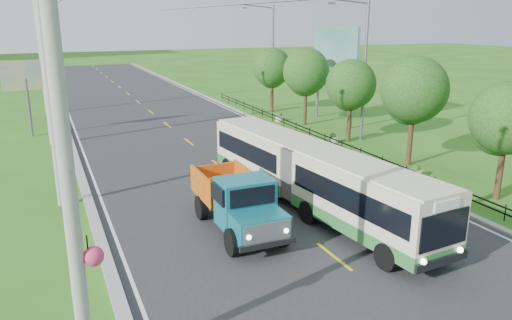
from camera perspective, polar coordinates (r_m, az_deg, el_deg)
ground at (r=17.58m, az=8.89°, el=-10.88°), size 240.00×240.00×0.00m
road at (r=35.16m, az=-8.59°, el=2.77°), size 14.00×120.00×0.02m
curb_left at (r=34.11m, az=-20.35°, el=1.65°), size 0.40×120.00×0.15m
curb_right at (r=37.55m, az=2.02°, el=3.83°), size 0.30×120.00×0.10m
edge_line_left at (r=34.15m, az=-19.42°, el=1.66°), size 0.12×120.00×0.00m
edge_line_right at (r=37.34m, az=1.33°, el=3.73°), size 0.12×120.00×0.00m
centre_dash at (r=17.57m, az=8.89°, el=-10.82°), size 0.12×2.20×0.00m
railing_right at (r=32.73m, az=7.87°, el=2.34°), size 0.04×40.00×0.60m
pole_nearest at (r=10.60m, az=-20.51°, el=-1.13°), size 3.51×0.44×10.00m
pole_near at (r=22.36m, az=-22.50°, el=7.57°), size 3.51×0.32×10.00m
pole_mid at (r=34.30m, az=-23.06°, el=9.99°), size 3.51×0.32×10.00m
pole_far at (r=46.27m, az=-23.33°, el=11.16°), size 3.51×0.32×10.00m
tree_second at (r=24.37m, az=26.57°, el=3.92°), size 3.18×3.26×5.30m
tree_third at (r=28.46m, az=17.52°, el=7.30°), size 3.60×3.62×6.00m
tree_fourth at (r=33.24m, az=10.73°, el=8.19°), size 3.24×3.31×5.40m
tree_fifth at (r=38.30m, az=5.71°, el=9.76°), size 3.48×3.52×5.80m
tree_back at (r=43.64m, az=1.84°, el=10.30°), size 3.30×3.36×5.50m
streetlight_mid at (r=33.43m, az=12.12°, el=10.43°), size 3.02×0.20×9.07m
streetlight_far at (r=45.55m, az=1.76°, el=12.11°), size 3.02×0.20×9.07m
planter_near at (r=26.84m, az=17.77°, el=-1.31°), size 0.64×0.64×0.67m
planter_mid at (r=33.04m, az=8.76°, el=2.41°), size 0.64×0.64×0.67m
planter_far at (r=39.88m, az=2.69°, el=4.88°), size 0.64×0.64×0.67m
billboard_left at (r=37.41m, az=-24.84°, el=8.28°), size 3.00×0.20×5.20m
billboard_right at (r=39.29m, az=9.06°, el=11.98°), size 0.24×6.00×7.30m
bus at (r=21.14m, az=6.33°, el=-1.40°), size 3.65×14.13×2.70m
dump_truck at (r=18.93m, az=-2.12°, el=-4.39°), size 2.18×5.51×2.31m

